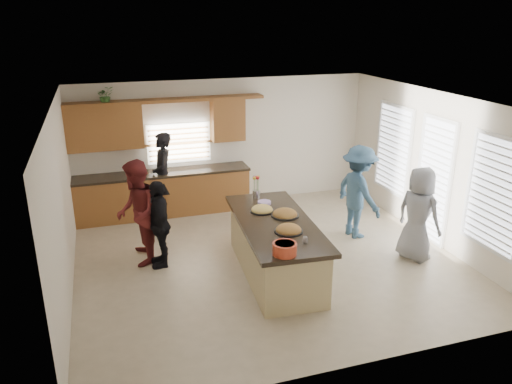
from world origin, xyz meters
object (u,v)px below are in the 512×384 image
object	(u,v)px
woman_left_back	(163,175)
woman_right_back	(358,192)
salad_bowl	(285,248)
woman_right_front	(418,214)
island	(275,249)
woman_left_front	(159,224)
woman_left_mid	(137,213)

from	to	relation	value
woman_left_back	woman_right_back	xyz separation A→B (m)	(3.40, -2.16, -0.00)
salad_bowl	woman_right_front	world-z (taller)	woman_right_front
woman_left_back	island	bearing A→B (deg)	29.54
woman_left_back	woman_left_front	bearing A→B (deg)	-3.88
woman_left_back	woman_right_front	world-z (taller)	woman_left_back
island	salad_bowl	bearing A→B (deg)	-99.80
salad_bowl	woman_left_front	xyz separation A→B (m)	(-1.47, 2.04, -0.28)
woman_left_back	woman_left_front	world-z (taller)	woman_left_back
woman_left_front	woman_right_front	distance (m)	4.43
island	woman_right_front	size ratio (longest dim) A/B	1.65
salad_bowl	woman_left_mid	size ratio (longest dim) A/B	0.19
woman_left_front	woman_right_back	distance (m)	3.78
woman_right_front	island	bearing A→B (deg)	64.22
woman_left_back	salad_bowl	bearing A→B (deg)	20.11
island	woman_left_back	world-z (taller)	woman_left_back
woman_left_mid	woman_right_front	world-z (taller)	woman_left_mid
island	woman_right_back	distance (m)	2.28
island	woman_left_mid	xyz separation A→B (m)	(-2.09, 1.12, 0.46)
salad_bowl	woman_right_front	size ratio (longest dim) A/B	0.20
salad_bowl	woman_right_back	size ratio (longest dim) A/B	0.19
woman_left_mid	woman_right_front	xyz separation A→B (m)	(4.62, -1.34, -0.07)
woman_left_back	woman_right_front	distance (m)	5.15
salad_bowl	woman_right_back	distance (m)	3.12
woman_left_mid	woman_right_front	size ratio (longest dim) A/B	1.09
woman_left_front	woman_left_back	bearing A→B (deg)	171.44
woman_left_mid	woman_right_back	distance (m)	4.11
woman_right_back	woman_right_front	distance (m)	1.29
island	woman_left_front	bearing A→B (deg)	156.84
salad_bowl	woman_right_front	distance (m)	2.97
woman_right_front	woman_left_mid	bearing A→B (deg)	52.99
woman_left_back	woman_right_back	distance (m)	4.03
salad_bowl	woman_right_back	world-z (taller)	woman_right_back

